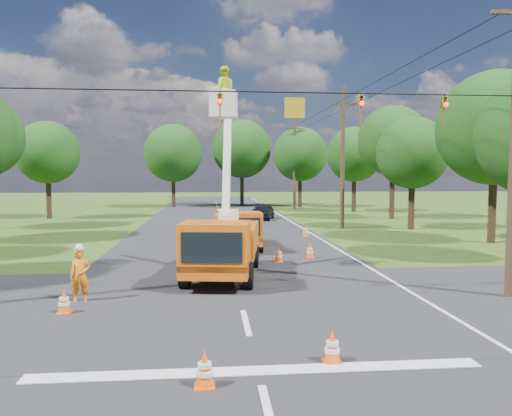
{
  "coord_description": "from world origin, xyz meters",
  "views": [
    {
      "loc": [
        -0.93,
        -12.71,
        3.93
      ],
      "look_at": [
        0.84,
        6.13,
        2.6
      ],
      "focal_mm": 35.0,
      "sensor_mm": 36.0,
      "label": 1
    }
  ],
  "objects": [
    {
      "name": "ground",
      "position": [
        0.0,
        20.0,
        0.0
      ],
      "size": [
        140.0,
        140.0,
        0.0
      ],
      "primitive_type": "plane",
      "color": "#284815",
      "rests_on": "ground"
    },
    {
      "name": "road_main",
      "position": [
        0.0,
        20.0,
        0.0
      ],
      "size": [
        12.0,
        100.0,
        0.06
      ],
      "primitive_type": "cube",
      "color": "black",
      "rests_on": "ground"
    },
    {
      "name": "road_cross",
      "position": [
        0.0,
        2.0,
        0.0
      ],
      "size": [
        56.0,
        10.0,
        0.07
      ],
      "primitive_type": "cube",
      "color": "black",
      "rests_on": "ground"
    },
    {
      "name": "stop_bar",
      "position": [
        0.0,
        -3.2,
        0.0
      ],
      "size": [
        9.0,
        0.45,
        0.02
      ],
      "primitive_type": "cube",
      "color": "silver",
      "rests_on": "ground"
    },
    {
      "name": "edge_line",
      "position": [
        5.6,
        20.0,
        0.0
      ],
      "size": [
        0.12,
        90.0,
        0.02
      ],
      "primitive_type": "cube",
      "color": "silver",
      "rests_on": "ground"
    },
    {
      "name": "bucket_truck",
      "position": [
        -0.44,
        5.8,
        1.68
      ],
      "size": [
        3.16,
        6.41,
        7.91
      ],
      "rotation": [
        0.0,
        0.0,
        -0.15
      ],
      "color": "orange",
      "rests_on": "ground"
    },
    {
      "name": "second_truck",
      "position": [
        0.5,
        12.89,
        1.06
      ],
      "size": [
        2.34,
        5.53,
        2.04
      ],
      "rotation": [
        0.0,
        0.0,
        0.04
      ],
      "color": "orange",
      "rests_on": "ground"
    },
    {
      "name": "ground_worker",
      "position": [
        -4.85,
        2.67,
        0.82
      ],
      "size": [
        0.67,
        0.52,
        1.65
      ],
      "primitive_type": "imported",
      "rotation": [
        0.0,
        0.0,
        0.22
      ],
      "color": "orange",
      "rests_on": "ground"
    },
    {
      "name": "distant_car",
      "position": [
        3.54,
        28.88,
        0.69
      ],
      "size": [
        2.64,
        4.31,
        1.37
      ],
      "primitive_type": "imported",
      "rotation": [
        0.0,
        0.0,
        -0.27
      ],
      "color": "black",
      "rests_on": "ground"
    },
    {
      "name": "traffic_cone_0",
      "position": [
        -1.04,
        -3.8,
        0.36
      ],
      "size": [
        0.38,
        0.38,
        0.71
      ],
      "color": "#FF580D",
      "rests_on": "ground"
    },
    {
      "name": "traffic_cone_1",
      "position": [
        1.57,
        -2.87,
        0.36
      ],
      "size": [
        0.38,
        0.38,
        0.71
      ],
      "color": "#FF580D",
      "rests_on": "ground"
    },
    {
      "name": "traffic_cone_2",
      "position": [
        2.1,
        8.8,
        0.36
      ],
      "size": [
        0.38,
        0.38,
        0.71
      ],
      "color": "#FF580D",
      "rests_on": "ground"
    },
    {
      "name": "traffic_cone_3",
      "position": [
        3.68,
        9.73,
        0.36
      ],
      "size": [
        0.38,
        0.38,
        0.71
      ],
      "color": "#FF580D",
      "rests_on": "ground"
    },
    {
      "name": "traffic_cone_4",
      "position": [
        -4.98,
        1.39,
        0.36
      ],
      "size": [
        0.38,
        0.38,
        0.71
      ],
      "color": "#FF580D",
      "rests_on": "ground"
    },
    {
      "name": "traffic_cone_7",
      "position": [
        5.02,
        17.58,
        0.36
      ],
      "size": [
        0.38,
        0.38,
        0.71
      ],
      "color": "#FF580D",
      "rests_on": "ground"
    },
    {
      "name": "pole_right_mid",
      "position": [
        8.5,
        22.0,
        5.11
      ],
      "size": [
        1.8,
        0.3,
        10.0
      ],
      "color": "#4C3823",
      "rests_on": "ground"
    },
    {
      "name": "pole_right_far",
      "position": [
        8.5,
        42.0,
        5.11
      ],
      "size": [
        1.8,
        0.3,
        10.0
      ],
      "color": "#4C3823",
      "rests_on": "ground"
    },
    {
      "name": "signal_span",
      "position": [
        2.23,
        1.99,
        5.88
      ],
      "size": [
        18.0,
        0.29,
        1.07
      ],
      "color": "black",
      "rests_on": "ground"
    },
    {
      "name": "tree_left_f",
      "position": [
        -14.8,
        32.0,
        5.69
      ],
      "size": [
        5.4,
        5.4,
        8.4
      ],
      "color": "#382616",
      "rests_on": "ground"
    },
    {
      "name": "tree_right_b",
      "position": [
        15.0,
        14.0,
        6.43
      ],
      "size": [
        6.4,
        6.4,
        9.65
      ],
      "color": "#382616",
      "rests_on": "ground"
    },
    {
      "name": "tree_right_c",
      "position": [
        13.2,
        21.0,
        5.31
      ],
      "size": [
        5.0,
        5.0,
        7.83
      ],
      "color": "#382616",
      "rests_on": "ground"
    },
    {
      "name": "tree_right_d",
      "position": [
        14.8,
        29.0,
        6.68
      ],
      "size": [
        6.0,
        6.0,
        9.7
      ],
      "color": "#382616",
      "rests_on": "ground"
    },
    {
      "name": "tree_right_e",
      "position": [
        13.8,
        37.0,
        5.81
      ],
      "size": [
        5.6,
        5.6,
        8.63
      ],
      "color": "#382616",
      "rests_on": "ground"
    },
    {
      "name": "tree_far_a",
      "position": [
        -5.0,
        45.0,
        6.19
      ],
      "size": [
        6.6,
        6.6,
        9.5
      ],
      "color": "#382616",
      "rests_on": "ground"
    },
    {
      "name": "tree_far_b",
      "position": [
        3.0,
        47.0,
        6.81
      ],
      "size": [
        7.0,
        7.0,
        10.32
      ],
      "color": "#382616",
      "rests_on": "ground"
    },
    {
      "name": "tree_far_c",
      "position": [
        9.5,
        44.0,
        6.06
      ],
      "size": [
        6.2,
        6.2,
        9.18
      ],
      "color": "#382616",
      "rests_on": "ground"
    }
  ]
}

